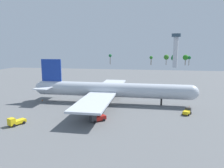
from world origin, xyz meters
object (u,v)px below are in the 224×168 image
cargo_loader (187,112)px  cargo_airplane (111,90)px  safety_cone_tail (42,100)px  pushback_tractor (16,122)px  fuel_truck (97,118)px  control_tower (176,48)px  safety_cone_nose (189,107)px

cargo_loader → cargo_airplane: bearing=159.6°
safety_cone_tail → pushback_tractor: bearing=-77.4°
cargo_loader → fuel_truck: 32.05m
fuel_truck → safety_cone_tail: size_ratio=7.56×
cargo_loader → safety_cone_tail: size_ratio=6.17×
cargo_loader → control_tower: control_tower is taller
fuel_truck → control_tower: (43.65, 192.98, 21.05)m
cargo_loader → fuel_truck: fuel_truck is taller
fuel_truck → pushback_tractor: bearing=-162.4°
fuel_truck → control_tower: control_tower is taller
safety_cone_tail → control_tower: control_tower is taller
cargo_loader → safety_cone_nose: 9.88m
safety_cone_tail → control_tower: 187.17m
safety_cone_nose → control_tower: control_tower is taller
fuel_truck → safety_cone_tail: 37.65m
safety_cone_tail → control_tower: bearing=66.6°
pushback_tractor → safety_cone_tail: 30.62m
pushback_tractor → control_tower: bearing=71.5°
control_tower → fuel_truck: bearing=-102.7°
safety_cone_nose → fuel_truck: bearing=-145.0°
pushback_tractor → safety_cone_tail: bearing=102.6°
cargo_airplane → pushback_tractor: 39.29m
safety_cone_nose → cargo_loader: bearing=-103.4°
pushback_tractor → cargo_loader: pushback_tractor is taller
cargo_loader → control_tower: 182.11m
safety_cone_tail → cargo_loader: bearing=-9.3°
fuel_truck → safety_cone_nose: fuel_truck is taller
fuel_truck → safety_cone_nose: size_ratio=8.12×
cargo_airplane → fuel_truck: cargo_airplane is taller
pushback_tractor → cargo_loader: size_ratio=1.31×
safety_cone_tail → safety_cone_nose: bearing=-0.2°
pushback_tractor → cargo_loader: bearing=20.8°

